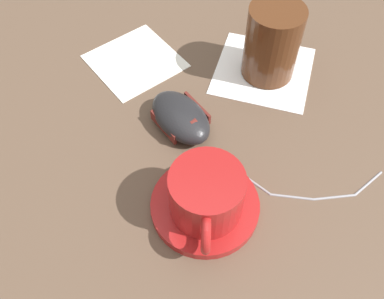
{
  "coord_description": "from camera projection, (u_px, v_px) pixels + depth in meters",
  "views": [
    {
      "loc": [
        -0.36,
        0.04,
        0.46
      ],
      "look_at": [
        -0.06,
        0.04,
        0.03
      ],
      "focal_mm": 40.0,
      "sensor_mm": 36.0,
      "label": 1
    }
  ],
  "objects": [
    {
      "name": "napkin_spare",
      "position": [
        135.0,
        61.0,
        0.65
      ],
      "size": [
        0.17,
        0.17,
        0.0
      ],
      "primitive_type": "cube",
      "rotation": [
        0.0,
        0.0,
        0.65
      ],
      "color": "silver",
      "rests_on": "ground"
    },
    {
      "name": "drinking_glass",
      "position": [
        272.0,
        43.0,
        0.6
      ],
      "size": [
        0.08,
        0.08,
        0.11
      ],
      "primitive_type": "cylinder",
      "color": "#4C2814",
      "rests_on": "napkin_under_glass"
    },
    {
      "name": "napkin_under_glass",
      "position": [
        263.0,
        70.0,
        0.64
      ],
      "size": [
        0.17,
        0.17,
        0.0
      ],
      "primitive_type": "cube",
      "rotation": [
        0.0,
        0.0,
        -0.3
      ],
      "color": "white",
      "rests_on": "ground"
    },
    {
      "name": "computer_mouse",
      "position": [
        181.0,
        115.0,
        0.57
      ],
      "size": [
        0.12,
        0.11,
        0.04
      ],
      "color": "black",
      "rests_on": "ground"
    },
    {
      "name": "ground_plane",
      "position": [
        220.0,
        125.0,
        0.58
      ],
      "size": [
        3.0,
        3.0,
        0.0
      ],
      "primitive_type": "plane",
      "color": "brown"
    },
    {
      "name": "coffee_cup",
      "position": [
        206.0,
        195.0,
        0.47
      ],
      "size": [
        0.11,
        0.08,
        0.06
      ],
      "color": "maroon",
      "rests_on": "saucer"
    },
    {
      "name": "saucer",
      "position": [
        205.0,
        206.0,
        0.51
      ],
      "size": [
        0.13,
        0.13,
        0.01
      ],
      "primitive_type": "cylinder",
      "color": "maroon",
      "rests_on": "ground"
    },
    {
      "name": "mouse_cable",
      "position": [
        293.0,
        183.0,
        0.53
      ],
      "size": [
        0.08,
        0.22,
        0.0
      ],
      "color": "gray",
      "rests_on": "ground"
    }
  ]
}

